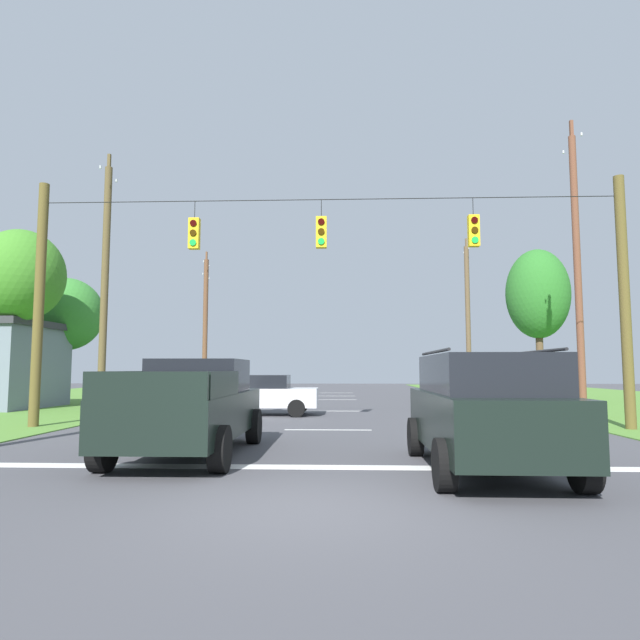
{
  "coord_description": "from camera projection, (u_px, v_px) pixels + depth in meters",
  "views": [
    {
      "loc": [
        0.4,
        -7.13,
        1.73
      ],
      "look_at": [
        -0.19,
        7.82,
        3.09
      ],
      "focal_mm": 30.58,
      "sensor_mm": 36.0,
      "label": 1
    }
  ],
  "objects": [
    {
      "name": "utility_pole_mid_left",
      "position": [
        105.0,
        284.0,
        21.9
      ],
      "size": [
        0.29,
        1.62,
        10.56
      ],
      "color": "brown",
      "rests_on": "ground"
    },
    {
      "name": "overhead_signal_span",
      "position": [
        326.0,
        291.0,
        16.3
      ],
      "size": [
        17.82,
        0.31,
        7.49
      ],
      "color": "brown",
      "rests_on": "ground"
    },
    {
      "name": "stop_bar_stripe",
      "position": [
        320.0,
        467.0,
        9.66
      ],
      "size": [
        14.5,
        0.45,
        0.01
      ],
      "primitive_type": "cube",
      "color": "white",
      "rests_on": "ground"
    },
    {
      "name": "lane_dash_1",
      "position": [
        332.0,
        411.0,
        22.71
      ],
      "size": [
        2.5,
        0.15,
        0.01
      ],
      "primitive_type": "cube",
      "rotation": [
        0.0,
        0.0,
        1.57
      ],
      "color": "white",
      "rests_on": "ground"
    },
    {
      "name": "lane_dash_2",
      "position": [
        335.0,
        400.0,
        31.23
      ],
      "size": [
        2.5,
        0.15,
        0.01
      ],
      "primitive_type": "cube",
      "rotation": [
        0.0,
        0.0,
        1.57
      ],
      "color": "white",
      "rests_on": "ground"
    },
    {
      "name": "utility_pole_far_right",
      "position": [
        468.0,
        318.0,
        37.67
      ],
      "size": [
        0.33,
        1.62,
        10.88
      ],
      "color": "brown",
      "rests_on": "ground"
    },
    {
      "name": "pickup_truck",
      "position": [
        192.0,
        407.0,
        11.15
      ],
      "size": [
        2.3,
        5.41,
        1.95
      ],
      "color": "black",
      "rests_on": "ground"
    },
    {
      "name": "distant_car_crossing_white",
      "position": [
        261.0,
        394.0,
        20.78
      ],
      "size": [
        4.3,
        2.03,
        1.52
      ],
      "color": "silver",
      "rests_on": "ground"
    },
    {
      "name": "ground_plane",
      "position": [
        311.0,
        505.0,
        6.96
      ],
      "size": [
        120.0,
        120.0,
        0.0
      ],
      "primitive_type": "plane",
      "color": "#47474C"
    },
    {
      "name": "lane_dash_3",
      "position": [
        335.0,
        396.0,
        35.56
      ],
      "size": [
        2.5,
        0.15,
        0.01
      ],
      "primitive_type": "cube",
      "rotation": [
        0.0,
        0.0,
        1.57
      ],
      "color": "white",
      "rests_on": "ground"
    },
    {
      "name": "tree_roadside_right",
      "position": [
        20.0,
        276.0,
        22.8
      ],
      "size": [
        3.57,
        3.57,
        7.59
      ],
      "color": "brown",
      "rests_on": "ground"
    },
    {
      "name": "lane_dash_0",
      "position": [
        328.0,
        430.0,
        15.63
      ],
      "size": [
        2.5,
        0.15,
        0.01
      ],
      "primitive_type": "cube",
      "rotation": [
        0.0,
        0.0,
        1.57
      ],
      "color": "white",
      "rests_on": "ground"
    },
    {
      "name": "tree_roadside_left",
      "position": [
        538.0,
        295.0,
        28.89
      ],
      "size": [
        3.27,
        3.27,
        8.11
      ],
      "color": "brown",
      "rests_on": "ground"
    },
    {
      "name": "utility_pole_far_left",
      "position": [
        205.0,
        323.0,
        38.42
      ],
      "size": [
        0.34,
        1.9,
        10.11
      ],
      "color": "brown",
      "rests_on": "ground"
    },
    {
      "name": "tree_roadside_far_right",
      "position": [
        66.0,
        315.0,
        27.49
      ],
      "size": [
        3.6,
        3.6,
        6.35
      ],
      "color": "brown",
      "rests_on": "ground"
    },
    {
      "name": "lane_dash_4",
      "position": [
        336.0,
        393.0,
        40.3
      ],
      "size": [
        2.5,
        0.15,
        0.01
      ],
      "primitive_type": "cube",
      "rotation": [
        0.0,
        0.0,
        1.57
      ],
      "color": "white",
      "rests_on": "ground"
    },
    {
      "name": "utility_pole_mid_right",
      "position": [
        577.0,
        268.0,
        20.3
      ],
      "size": [
        0.26,
        1.72,
        11.22
      ],
      "color": "brown",
      "rests_on": "ground"
    },
    {
      "name": "suv_black",
      "position": [
        484.0,
        409.0,
        9.34
      ],
      "size": [
        2.25,
        4.82,
        2.05
      ],
      "color": "black",
      "rests_on": "ground"
    }
  ]
}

